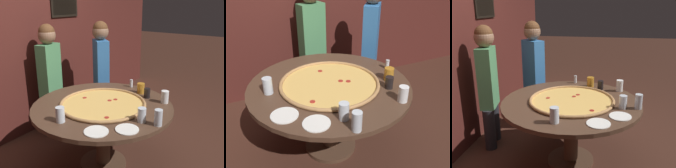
{
  "view_description": "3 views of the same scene",
  "coord_description": "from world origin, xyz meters",
  "views": [
    {
      "loc": [
        -1.92,
        -1.48,
        1.77
      ],
      "look_at": [
        0.08,
        -0.07,
        0.96
      ],
      "focal_mm": 40.0,
      "sensor_mm": 36.0,
      "label": 1
    },
    {
      "loc": [
        -0.77,
        -1.83,
        1.84
      ],
      "look_at": [
        0.04,
        -0.09,
        0.77
      ],
      "focal_mm": 40.0,
      "sensor_mm": 36.0,
      "label": 2
    },
    {
      "loc": [
        -2.45,
        -0.35,
        1.71
      ],
      "look_at": [
        -0.11,
        0.06,
        0.96
      ],
      "focal_mm": 40.0,
      "sensor_mm": 36.0,
      "label": 3
    }
  ],
  "objects": [
    {
      "name": "ground_plane",
      "position": [
        0.0,
        0.0,
        0.0
      ],
      "size": [
        24.0,
        24.0,
        0.0
      ],
      "primitive_type": "plane",
      "color": "#422319"
    },
    {
      "name": "dining_table",
      "position": [
        0.0,
        0.0,
        0.6
      ],
      "size": [
        1.47,
        1.47,
        0.74
      ],
      "color": "#4C3323",
      "rests_on": "ground_plane"
    },
    {
      "name": "giant_pizza",
      "position": [
        0.0,
        -0.01,
        0.75
      ],
      "size": [
        0.91,
        0.91,
        0.03
      ],
      "color": "#EAB75B",
      "rests_on": "dining_table"
    },
    {
      "name": "drink_cup_far_left",
      "position": [
        0.44,
        -0.29,
        0.79
      ],
      "size": [
        0.07,
        0.07,
        0.11
      ],
      "primitive_type": "cylinder",
      "color": "black",
      "rests_on": "dining_table"
    },
    {
      "name": "drink_cup_by_shaker",
      "position": [
        0.53,
        -0.16,
        0.8
      ],
      "size": [
        0.09,
        0.09,
        0.12
      ],
      "primitive_type": "cylinder",
      "color": "#BC7A23",
      "rests_on": "dining_table"
    },
    {
      "name": "drink_cup_beside_pizza",
      "position": [
        -0.11,
        -0.53,
        0.81
      ],
      "size": [
        0.08,
        0.08,
        0.13
      ],
      "primitive_type": "cylinder",
      "color": "silver",
      "rests_on": "dining_table"
    },
    {
      "name": "drink_cup_front_edge",
      "position": [
        -0.09,
        -0.68,
        0.81
      ],
      "size": [
        0.07,
        0.07,
        0.15
      ],
      "primitive_type": "cylinder",
      "color": "silver",
      "rests_on": "dining_table"
    },
    {
      "name": "drink_cup_centre_back",
      "position": [
        -0.53,
        0.07,
        0.81
      ],
      "size": [
        0.08,
        0.08,
        0.14
      ],
      "primitive_type": "cylinder",
      "color": "silver",
      "rests_on": "dining_table"
    },
    {
      "name": "drink_cup_far_right",
      "position": [
        0.42,
        -0.51,
        0.81
      ],
      "size": [
        0.08,
        0.08,
        0.13
      ],
      "primitive_type": "cylinder",
      "color": "white",
      "rests_on": "dining_table"
    },
    {
      "name": "white_plate_beside_cup",
      "position": [
        -0.49,
        -0.31,
        0.74
      ],
      "size": [
        0.21,
        0.21,
        0.01
      ],
      "primitive_type": "cylinder",
      "color": "white",
      "rests_on": "dining_table"
    },
    {
      "name": "white_plate_left_side",
      "position": [
        -0.31,
        -0.5,
        0.74
      ],
      "size": [
        0.2,
        0.2,
        0.01
      ],
      "primitive_type": "cylinder",
      "color": "white",
      "rests_on": "dining_table"
    },
    {
      "name": "condiment_shaker",
      "position": [
        0.66,
        0.04,
        0.79
      ],
      "size": [
        0.04,
        0.04,
        0.1
      ],
      "color": "silver",
      "rests_on": "dining_table"
    },
    {
      "name": "diner_far_left",
      "position": [
        0.83,
        0.66,
        0.86
      ],
      "size": [
        0.34,
        0.38,
        1.52
      ],
      "rotation": [
        0.0,
        0.0,
        -2.24
      ],
      "color": "#232328",
      "rests_on": "ground_plane"
    },
    {
      "name": "diner_side_left",
      "position": [
        0.21,
        1.04,
        0.85
      ],
      "size": [
        0.39,
        0.23,
        1.51
      ],
      "rotation": [
        0.0,
        0.0,
        -2.94
      ],
      "color": "#232328",
      "rests_on": "ground_plane"
    }
  ]
}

